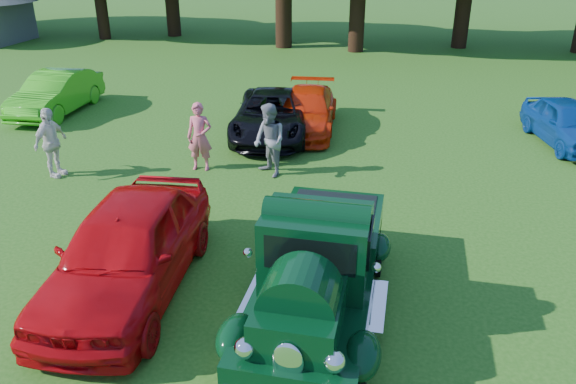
% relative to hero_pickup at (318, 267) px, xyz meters
% --- Properties ---
extents(ground, '(120.00, 120.00, 0.00)m').
position_rel_hero_pickup_xyz_m(ground, '(-1.59, 0.71, -0.86)').
color(ground, '#205213').
rests_on(ground, ground).
extents(hero_pickup, '(2.36, 5.07, 1.98)m').
position_rel_hero_pickup_xyz_m(hero_pickup, '(0.00, 0.00, 0.00)').
color(hero_pickup, black).
rests_on(hero_pickup, ground).
extents(red_convertible, '(2.46, 5.15, 1.70)m').
position_rel_hero_pickup_xyz_m(red_convertible, '(-3.37, -0.12, -0.01)').
color(red_convertible, '#BA070C').
rests_on(red_convertible, ground).
extents(back_car_lime, '(1.78, 4.48, 1.45)m').
position_rel_hero_pickup_xyz_m(back_car_lime, '(-11.06, 9.52, -0.13)').
color(back_car_lime, green).
rests_on(back_car_lime, ground).
extents(back_car_black, '(2.98, 5.21, 1.37)m').
position_rel_hero_pickup_xyz_m(back_car_black, '(-2.97, 8.76, -0.17)').
color(back_car_black, black).
rests_on(back_car_black, ground).
extents(back_car_orange, '(2.20, 4.62, 1.30)m').
position_rel_hero_pickup_xyz_m(back_car_orange, '(-1.98, 9.52, -0.21)').
color(back_car_orange, red).
rests_on(back_car_orange, ground).
extents(back_car_blue, '(2.46, 4.21, 1.35)m').
position_rel_hero_pickup_xyz_m(back_car_blue, '(6.00, 9.91, -0.19)').
color(back_car_blue, navy).
rests_on(back_car_blue, ground).
extents(spectator_pink, '(0.72, 0.51, 1.86)m').
position_rel_hero_pickup_xyz_m(spectator_pink, '(-4.16, 5.58, 0.07)').
color(spectator_pink, '#D8596C').
rests_on(spectator_pink, ground).
extents(spectator_grey, '(1.19, 1.18, 1.94)m').
position_rel_hero_pickup_xyz_m(spectator_grey, '(-2.23, 5.58, 0.11)').
color(spectator_grey, gray).
rests_on(spectator_grey, ground).
extents(spectator_white, '(0.61, 1.15, 1.86)m').
position_rel_hero_pickup_xyz_m(spectator_white, '(-7.78, 4.30, 0.07)').
color(spectator_white, silver).
rests_on(spectator_white, ground).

